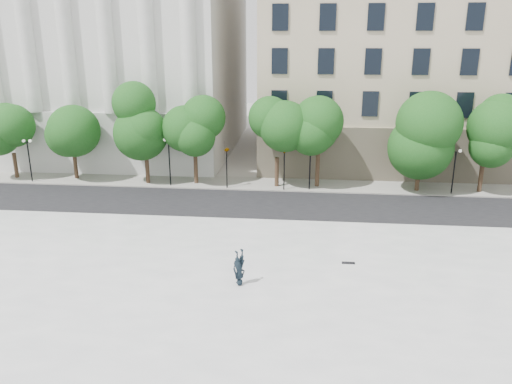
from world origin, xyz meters
TOP-DOWN VIEW (x-y plane):
  - ground at (0.00, 0.00)m, footprint 160.00×160.00m
  - plaza at (0.00, 3.00)m, footprint 44.00×22.00m
  - street at (0.00, 18.00)m, footprint 60.00×8.00m
  - far_sidewalk at (0.00, 24.00)m, footprint 60.00×4.00m
  - building_west at (-17.00, 38.57)m, footprint 31.50×27.65m
  - building_east at (20.00, 38.91)m, footprint 36.00×26.15m
  - traffic_light_west at (-0.26, 22.30)m, footprint 0.96×1.76m
  - traffic_light_east at (4.70, 22.30)m, footprint 0.69×1.67m
  - person_lying at (3.22, 4.23)m, footprint 1.86×1.92m
  - skateboard at (9.06, 7.36)m, footprint 0.73×0.19m
  - street_trees at (1.50, 23.50)m, footprint 45.54×5.22m
  - lamp_posts at (0.46, 22.60)m, footprint 37.98×0.28m

SIDE VIEW (x-z plane):
  - ground at x=0.00m, z-range 0.00..0.00m
  - street at x=0.00m, z-range 0.00..0.02m
  - far_sidewalk at x=0.00m, z-range 0.00..0.12m
  - plaza at x=0.00m, z-range 0.00..0.45m
  - skateboard at x=9.06m, z-range 0.45..0.52m
  - person_lying at x=3.22m, z-range 0.45..0.98m
  - lamp_posts at x=0.46m, z-range 0.70..5.07m
  - traffic_light_east at x=4.70m, z-range 1.57..5.73m
  - traffic_light_west at x=-0.26m, z-range 1.60..5.80m
  - street_trees at x=1.50m, z-range 1.42..9.24m
  - building_east at x=20.00m, z-range -0.36..22.64m
  - building_west at x=-17.00m, z-range 0.09..25.69m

